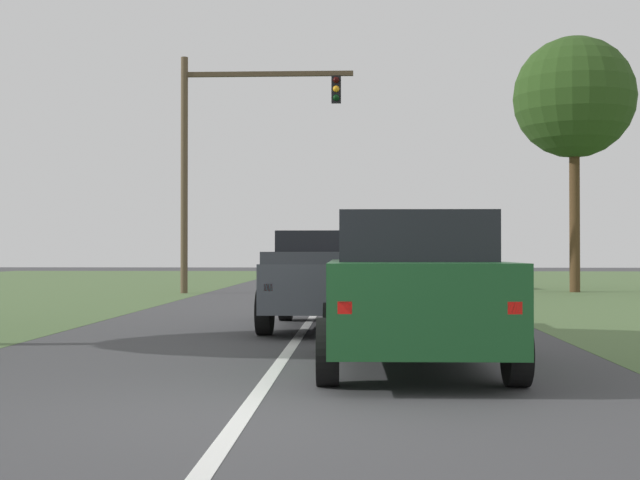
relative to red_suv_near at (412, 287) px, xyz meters
name	(u,v)px	position (x,y,z in m)	size (l,w,h in m)	color
ground_plane	(315,314)	(-1.64, 9.46, -0.99)	(120.00, 120.00, 0.00)	#424244
lane_centre_stripe	(264,386)	(-1.64, -1.54, -0.99)	(0.16, 43.41, 0.01)	white
red_suv_near	(412,287)	(0.00, 0.00, 0.00)	(2.27, 4.62, 1.88)	#194C23
pickup_truck_lead	(331,278)	(-1.15, 5.73, -0.06)	(2.46, 5.32, 1.79)	#4C515B
traffic_light	(225,141)	(-5.20, 19.49, 4.18)	(5.88, 0.40, 8.06)	brown
keep_moving_sign	(477,252)	(3.20, 18.41, 0.43)	(0.60, 0.09, 2.21)	gray
oak_tree_right	(574,98)	(6.91, 20.93, 5.81)	(4.25, 4.25, 8.96)	#4C351E
crossing_suv_far	(421,264)	(1.70, 23.27, -0.06)	(4.28, 2.19, 1.76)	silver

